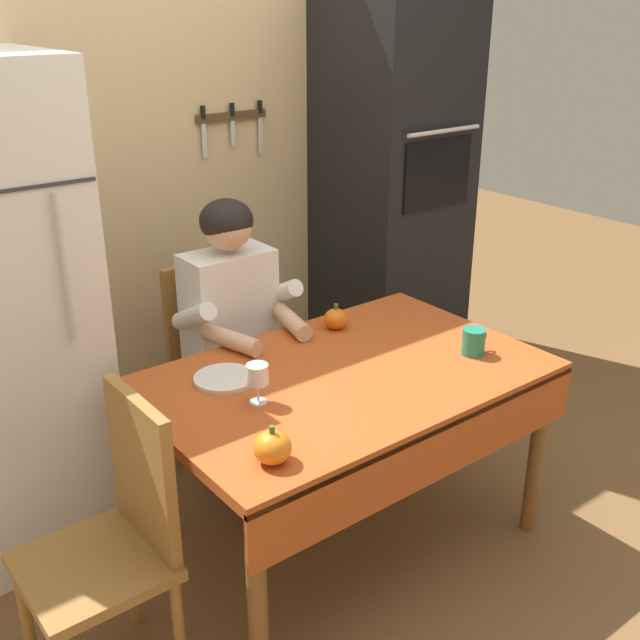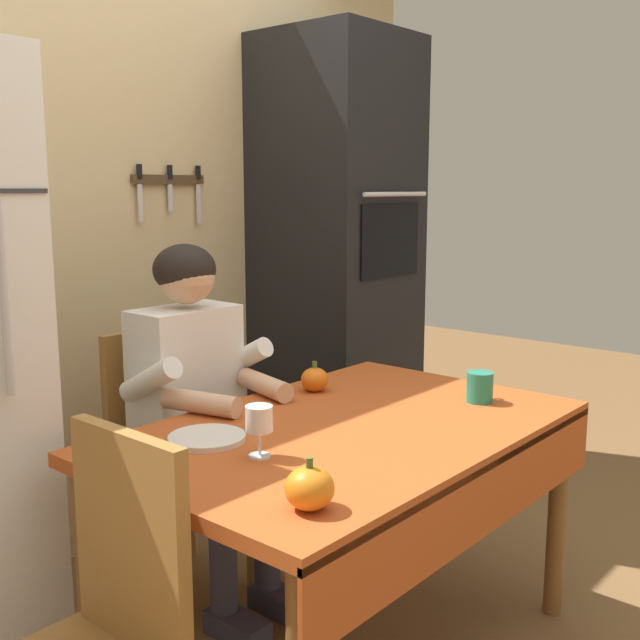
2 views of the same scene
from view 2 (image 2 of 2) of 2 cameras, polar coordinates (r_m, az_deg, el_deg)
back_wall_assembly at (r=3.12m, az=-15.73°, el=7.18°), size 3.70×0.13×2.60m
wall_oven at (r=3.56m, az=1.25°, el=3.79°), size 0.60×0.64×2.10m
dining_table at (r=2.27m, az=2.47°, el=-9.96°), size 1.40×0.90×0.74m
chair_behind_person at (r=2.81m, az=-11.42°, el=-9.33°), size 0.40×0.40×0.93m
seated_person at (r=2.60m, az=-9.00°, el=-5.61°), size 0.47×0.55×1.25m
chair_left_side at (r=1.77m, az=-16.63°, el=-21.82°), size 0.40×0.40×0.93m
coffee_mug at (r=2.53m, az=11.90°, el=-4.93°), size 0.11×0.09×0.10m
wine_glass at (r=1.98m, az=-4.58°, el=-7.55°), size 0.07×0.07×0.14m
pumpkin_large at (r=1.68m, az=-0.79°, el=-12.49°), size 0.11×0.11×0.12m
pumpkin_medium at (r=2.61m, az=-0.40°, el=-4.47°), size 0.09×0.09×0.10m
serving_tray at (r=2.14m, az=-8.47°, el=-8.74°), size 0.21×0.21×0.02m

